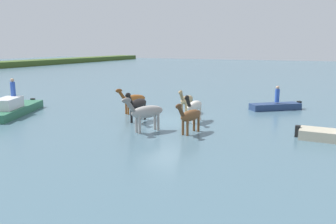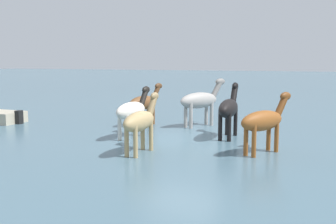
# 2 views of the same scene
# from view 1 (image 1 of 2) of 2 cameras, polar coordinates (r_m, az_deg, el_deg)

# --- Properties ---
(ground_plane) EXTENTS (183.27, 183.27, 0.00)m
(ground_plane) POSITION_cam_1_polar(r_m,az_deg,el_deg) (21.39, -0.62, -1.45)
(ground_plane) COLOR #476675
(horse_dark_mare) EXTENTS (2.31, 0.63, 1.79)m
(horse_dark_mare) POSITION_cam_1_polar(r_m,az_deg,el_deg) (20.89, 4.35, 0.97)
(horse_dark_mare) COLOR silver
(horse_dark_mare) RESTS_ON ground_plane
(horse_rear_stallion) EXTENTS (2.19, 1.41, 1.79)m
(horse_rear_stallion) POSITION_cam_1_polar(r_m,az_deg,el_deg) (23.61, -5.87, 2.12)
(horse_rear_stallion) COLOR brown
(horse_rear_stallion) RESTS_ON ground_plane
(horse_chestnut_trailing) EXTENTS (2.48, 0.65, 1.93)m
(horse_chestnut_trailing) POSITION_cam_1_polar(r_m,az_deg,el_deg) (21.07, -5.10, 1.26)
(horse_chestnut_trailing) COLOR black
(horse_chestnut_trailing) RESTS_ON ground_plane
(horse_gray_outer) EXTENTS (2.42, 1.58, 1.98)m
(horse_gray_outer) POSITION_cam_1_polar(r_m,az_deg,el_deg) (18.48, -3.70, -0.02)
(horse_gray_outer) COLOR #9E9993
(horse_gray_outer) RESTS_ON ground_plane
(horse_dun_straggler) EXTENTS (2.25, 0.53, 1.76)m
(horse_dun_straggler) POSITION_cam_1_polar(r_m,az_deg,el_deg) (23.29, 3.08, 1.99)
(horse_dun_straggler) COLOR tan
(horse_dun_straggler) RESTS_ON ground_plane
(horse_pinto_flank) EXTENTS (2.27, 0.89, 1.76)m
(horse_pinto_flank) POSITION_cam_1_polar(r_m,az_deg,el_deg) (18.14, 3.69, -0.63)
(horse_pinto_flank) COLOR brown
(horse_pinto_flank) RESTS_ON ground_plane
(boat_motor_center) EXTENTS (3.11, 3.55, 0.71)m
(boat_motor_center) POSITION_cam_1_polar(r_m,az_deg,el_deg) (26.24, 17.42, 0.72)
(boat_motor_center) COLOR navy
(boat_motor_center) RESTS_ON ground_plane
(boat_tender_starboard) EXTENTS (6.13, 3.86, 1.38)m
(boat_tender_starboard) POSITION_cam_1_polar(r_m,az_deg,el_deg) (25.40, -24.33, 0.32)
(boat_tender_starboard) COLOR #2D6B4C
(boat_tender_starboard) RESTS_ON ground_plane
(person_watcher_seated) EXTENTS (0.32, 0.32, 1.19)m
(person_watcher_seated) POSITION_cam_1_polar(r_m,az_deg,el_deg) (26.06, 17.68, 2.77)
(person_watcher_seated) COLOR #2D51B2
(person_watcher_seated) RESTS_ON boat_motor_center
(person_helmsman_aft) EXTENTS (0.32, 0.32, 1.19)m
(person_helmsman_aft) POSITION_cam_1_polar(r_m,az_deg,el_deg) (25.63, -24.36, 3.68)
(person_helmsman_aft) COLOR #2D51B2
(person_helmsman_aft) RESTS_ON boat_tender_starboard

